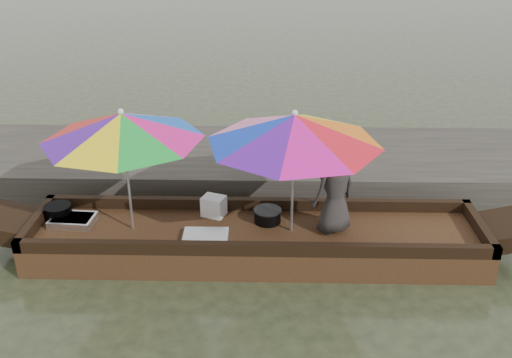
{
  "coord_description": "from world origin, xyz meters",
  "views": [
    {
      "loc": [
        0.15,
        -6.07,
        3.93
      ],
      "look_at": [
        0.0,
        0.1,
        1.0
      ],
      "focal_mm": 40.0,
      "sensor_mm": 36.0,
      "label": 1
    }
  ],
  "objects_px": {
    "charcoal_grill": "(268,216)",
    "umbrella_bow": "(127,172)",
    "cooking_pot": "(58,212)",
    "umbrella_stern": "(293,173)",
    "tray_crayfish": "(73,220)",
    "boat_hull": "(256,242)",
    "tray_scallop": "(206,237)",
    "vendor": "(335,189)",
    "supply_bag": "(214,206)"
  },
  "relations": [
    {
      "from": "charcoal_grill",
      "to": "umbrella_bow",
      "type": "bearing_deg",
      "value": -172.67
    },
    {
      "from": "cooking_pot",
      "to": "umbrella_stern",
      "type": "distance_m",
      "value": 3.05
    },
    {
      "from": "tray_crayfish",
      "to": "umbrella_stern",
      "type": "xyz_separation_m",
      "value": [
        2.74,
        -0.11,
        0.73
      ]
    },
    {
      "from": "boat_hull",
      "to": "tray_scallop",
      "type": "bearing_deg",
      "value": -159.52
    },
    {
      "from": "cooking_pot",
      "to": "vendor",
      "type": "height_order",
      "value": "vendor"
    },
    {
      "from": "cooking_pot",
      "to": "charcoal_grill",
      "type": "bearing_deg",
      "value": -0.61
    },
    {
      "from": "cooking_pot",
      "to": "tray_scallop",
      "type": "distance_m",
      "value": 1.99
    },
    {
      "from": "umbrella_stern",
      "to": "tray_crayfish",
      "type": "bearing_deg",
      "value": 177.69
    },
    {
      "from": "boat_hull",
      "to": "charcoal_grill",
      "type": "height_order",
      "value": "charcoal_grill"
    },
    {
      "from": "supply_bag",
      "to": "charcoal_grill",
      "type": "bearing_deg",
      "value": -12.69
    },
    {
      "from": "charcoal_grill",
      "to": "vendor",
      "type": "relative_size",
      "value": 0.29
    },
    {
      "from": "charcoal_grill",
      "to": "umbrella_bow",
      "type": "relative_size",
      "value": 0.18
    },
    {
      "from": "charcoal_grill",
      "to": "tray_scallop",
      "type": "bearing_deg",
      "value": -149.43
    },
    {
      "from": "boat_hull",
      "to": "tray_scallop",
      "type": "distance_m",
      "value": 0.67
    },
    {
      "from": "umbrella_bow",
      "to": "charcoal_grill",
      "type": "bearing_deg",
      "value": 7.33
    },
    {
      "from": "cooking_pot",
      "to": "umbrella_stern",
      "type": "relative_size",
      "value": 0.17
    },
    {
      "from": "tray_crayfish",
      "to": "umbrella_bow",
      "type": "relative_size",
      "value": 0.29
    },
    {
      "from": "vendor",
      "to": "umbrella_bow",
      "type": "height_order",
      "value": "umbrella_bow"
    },
    {
      "from": "boat_hull",
      "to": "umbrella_bow",
      "type": "relative_size",
      "value": 2.96
    },
    {
      "from": "umbrella_bow",
      "to": "umbrella_stern",
      "type": "height_order",
      "value": "same"
    },
    {
      "from": "umbrella_stern",
      "to": "cooking_pot",
      "type": "bearing_deg",
      "value": 175.33
    },
    {
      "from": "tray_scallop",
      "to": "supply_bag",
      "type": "distance_m",
      "value": 0.6
    },
    {
      "from": "tray_crayfish",
      "to": "tray_scallop",
      "type": "relative_size",
      "value": 1.0
    },
    {
      "from": "boat_hull",
      "to": "tray_crayfish",
      "type": "distance_m",
      "value": 2.32
    },
    {
      "from": "tray_scallop",
      "to": "vendor",
      "type": "xyz_separation_m",
      "value": [
        1.54,
        0.25,
        0.54
      ]
    },
    {
      "from": "supply_bag",
      "to": "umbrella_bow",
      "type": "xyz_separation_m",
      "value": [
        -0.97,
        -0.37,
        0.65
      ]
    },
    {
      "from": "tray_scallop",
      "to": "supply_bag",
      "type": "relative_size",
      "value": 1.93
    },
    {
      "from": "cooking_pot",
      "to": "umbrella_bow",
      "type": "xyz_separation_m",
      "value": [
        1.01,
        -0.24,
        0.68
      ]
    },
    {
      "from": "cooking_pot",
      "to": "umbrella_bow",
      "type": "bearing_deg",
      "value": -13.53
    },
    {
      "from": "tray_crayfish",
      "to": "umbrella_bow",
      "type": "distance_m",
      "value": 1.08
    },
    {
      "from": "tray_scallop",
      "to": "vendor",
      "type": "bearing_deg",
      "value": 9.3
    },
    {
      "from": "cooking_pot",
      "to": "supply_bag",
      "type": "distance_m",
      "value": 1.98
    },
    {
      "from": "boat_hull",
      "to": "cooking_pot",
      "type": "distance_m",
      "value": 2.55
    },
    {
      "from": "boat_hull",
      "to": "charcoal_grill",
      "type": "bearing_deg",
      "value": 56.26
    },
    {
      "from": "vendor",
      "to": "boat_hull",
      "type": "bearing_deg",
      "value": -30.12
    },
    {
      "from": "umbrella_bow",
      "to": "umbrella_stern",
      "type": "distance_m",
      "value": 1.96
    },
    {
      "from": "tray_scallop",
      "to": "umbrella_stern",
      "type": "xyz_separation_m",
      "value": [
        1.03,
        0.22,
        0.74
      ]
    },
    {
      "from": "tray_crayfish",
      "to": "boat_hull",
      "type": "bearing_deg",
      "value": -2.75
    },
    {
      "from": "boat_hull",
      "to": "supply_bag",
      "type": "height_order",
      "value": "supply_bag"
    },
    {
      "from": "umbrella_stern",
      "to": "tray_scallop",
      "type": "bearing_deg",
      "value": -167.84
    },
    {
      "from": "tray_scallop",
      "to": "charcoal_grill",
      "type": "bearing_deg",
      "value": 30.57
    },
    {
      "from": "boat_hull",
      "to": "charcoal_grill",
      "type": "distance_m",
      "value": 0.36
    },
    {
      "from": "tray_crayfish",
      "to": "umbrella_stern",
      "type": "relative_size",
      "value": 0.26
    },
    {
      "from": "supply_bag",
      "to": "umbrella_stern",
      "type": "relative_size",
      "value": 0.14
    },
    {
      "from": "boat_hull",
      "to": "supply_bag",
      "type": "xyz_separation_m",
      "value": [
        -0.55,
        0.37,
        0.3
      ]
    },
    {
      "from": "tray_crayfish",
      "to": "vendor",
      "type": "distance_m",
      "value": 3.29
    },
    {
      "from": "boat_hull",
      "to": "tray_crayfish",
      "type": "bearing_deg",
      "value": 177.25
    },
    {
      "from": "boat_hull",
      "to": "cooking_pot",
      "type": "relative_size",
      "value": 16.21
    },
    {
      "from": "charcoal_grill",
      "to": "tray_crayfish",
      "type": "bearing_deg",
      "value": -177.58
    },
    {
      "from": "tray_crayfish",
      "to": "umbrella_bow",
      "type": "height_order",
      "value": "umbrella_bow"
    }
  ]
}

